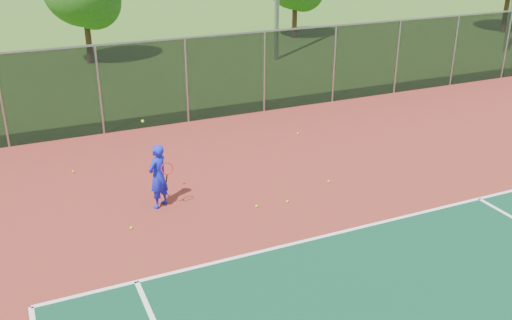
# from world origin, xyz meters

# --- Properties ---
(ground) EXTENTS (120.00, 120.00, 0.00)m
(ground) POSITION_xyz_m (0.00, 0.00, 0.00)
(ground) COLOR #315A19
(ground) RESTS_ON ground
(court_apron) EXTENTS (30.00, 20.00, 0.02)m
(court_apron) POSITION_xyz_m (0.00, 2.00, 0.01)
(court_apron) COLOR maroon
(court_apron) RESTS_ON ground
(fence_back) EXTENTS (30.00, 0.06, 3.03)m
(fence_back) POSITION_xyz_m (0.00, 12.00, 1.56)
(fence_back) COLOR black
(fence_back) RESTS_ON court_apron
(tennis_player) EXTENTS (0.73, 0.75, 2.32)m
(tennis_player) POSITION_xyz_m (-5.68, 6.01, 0.86)
(tennis_player) COLOR #171ED9
(tennis_player) RESTS_ON court_apron
(practice_ball_0) EXTENTS (0.07, 0.07, 0.07)m
(practice_ball_0) POSITION_xyz_m (-1.05, 5.48, 0.06)
(practice_ball_0) COLOR #B8D719
(practice_ball_0) RESTS_ON court_apron
(practice_ball_1) EXTENTS (0.07, 0.07, 0.07)m
(practice_ball_1) POSITION_xyz_m (-6.62, 5.15, 0.06)
(practice_ball_1) COLOR #B8D719
(practice_ball_1) RESTS_ON court_apron
(practice_ball_2) EXTENTS (0.07, 0.07, 0.07)m
(practice_ball_2) POSITION_xyz_m (-3.48, 4.94, 0.06)
(practice_ball_2) COLOR #B8D719
(practice_ball_2) RESTS_ON court_apron
(practice_ball_3) EXTENTS (0.07, 0.07, 0.07)m
(practice_ball_3) POSITION_xyz_m (-2.65, 4.86, 0.06)
(practice_ball_3) COLOR #B8D719
(practice_ball_3) RESTS_ON court_apron
(practice_ball_4) EXTENTS (0.07, 0.07, 0.07)m
(practice_ball_4) POSITION_xyz_m (-7.42, 9.04, 0.06)
(practice_ball_4) COLOR #B8D719
(practice_ball_4) RESTS_ON court_apron
(practice_ball_5) EXTENTS (0.07, 0.07, 0.07)m
(practice_ball_5) POSITION_xyz_m (-0.05, 9.18, 0.06)
(practice_ball_5) COLOR #B8D719
(practice_ball_5) RESTS_ON court_apron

